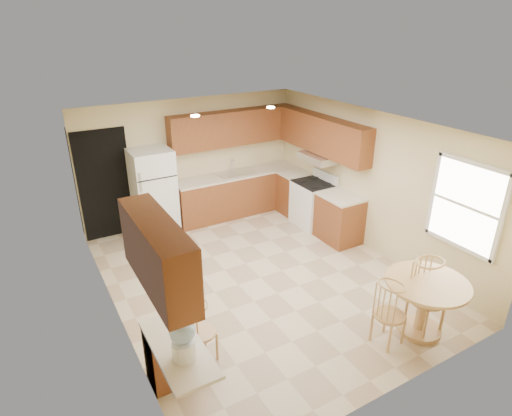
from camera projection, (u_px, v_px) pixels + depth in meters
floor at (261, 277)px, 7.01m from camera, size 5.50×5.50×0.00m
ceiling at (261, 127)px, 5.99m from camera, size 4.50×5.50×0.02m
wall_back at (192, 160)px, 8.68m from camera, size 4.50×0.02×2.50m
wall_front at (399, 303)px, 4.32m from camera, size 4.50×0.02×2.50m
wall_left at (110, 244)px, 5.47m from camera, size 0.02×5.50×2.50m
wall_right at (371, 182)px, 7.53m from camera, size 0.02×5.50×2.50m
doorway at (105, 185)px, 7.95m from camera, size 0.90×0.02×2.10m
base_cab_back at (238, 194)px, 9.17m from camera, size 2.75×0.60×0.87m
counter_back at (237, 174)px, 8.98m from camera, size 2.75×0.63×0.04m
base_cab_right_a at (295, 194)px, 9.19m from camera, size 0.60×0.59×0.87m
counter_right_a at (296, 174)px, 9.00m from camera, size 0.63×0.59×0.04m
base_cab_right_b at (339, 219)px, 8.04m from camera, size 0.60×0.80×0.87m
counter_right_b at (341, 197)px, 7.85m from camera, size 0.63×0.80×0.04m
upper_cab_back at (233, 128)px, 8.70m from camera, size 2.75×0.33×0.70m
upper_cab_right at (323, 135)px, 8.17m from camera, size 0.33×2.42×0.70m
upper_cab_left at (158, 254)px, 4.04m from camera, size 0.33×1.40×0.70m
sink at (236, 173)px, 8.96m from camera, size 0.78×0.44×0.01m
range_hood at (319, 158)px, 8.28m from camera, size 0.50×0.76×0.14m
desk_pedestal at (169, 354)px, 4.90m from camera, size 0.48×0.42×0.72m
desk_top at (179, 348)px, 4.44m from camera, size 0.50×1.20×0.04m
window at (466, 206)px, 5.95m from camera, size 0.06×1.12×1.30m
can_light_a at (195, 116)px, 6.72m from camera, size 0.14×0.14×0.02m
can_light_b at (271, 107)px, 7.36m from camera, size 0.14×0.14×0.02m
refrigerator at (154, 193)px, 8.13m from camera, size 0.75×0.73×1.70m
stove at (313, 203)px, 8.63m from camera, size 0.65×0.76×1.09m
dining_table at (424, 299)px, 5.60m from camera, size 1.07×1.07×0.79m
chair_table_a at (396, 311)px, 5.33m from camera, size 0.40×0.52×0.90m
chair_table_b at (435, 295)px, 5.50m from camera, size 0.46×0.46×1.04m
chair_desk at (203, 329)px, 5.08m from camera, size 0.37×0.48×0.84m
water_crock at (183, 338)px, 4.20m from camera, size 0.26×0.26×0.54m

